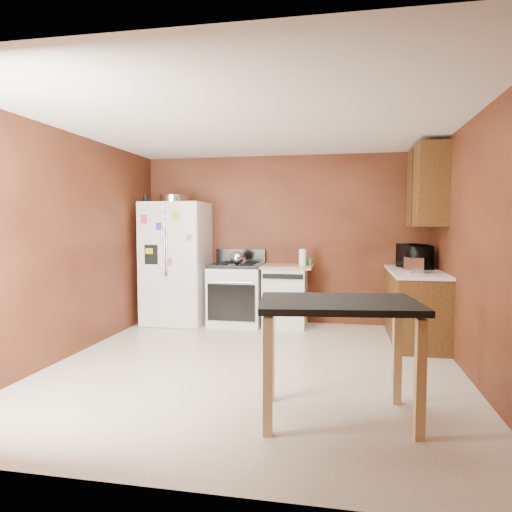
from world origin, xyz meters
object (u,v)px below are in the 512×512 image
(refrigerator, at_px, (176,263))
(pen_cup, at_px, (146,199))
(dishwasher, at_px, (285,295))
(paper_towel, at_px, (303,258))
(toaster, at_px, (414,265))
(kettle, at_px, (237,258))
(roasting_pan, at_px, (175,199))
(green_canister, at_px, (309,262))
(microwave, at_px, (414,257))
(island, at_px, (338,319))
(gas_range, at_px, (237,293))

(refrigerator, bearing_deg, pen_cup, -167.69)
(pen_cup, height_order, dishwasher, pen_cup)
(paper_towel, xyz_separation_m, toaster, (1.39, -0.73, -0.02))
(kettle, relative_size, dishwasher, 0.22)
(roasting_pan, relative_size, paper_towel, 1.77)
(kettle, height_order, green_canister, kettle)
(pen_cup, bearing_deg, roasting_pan, 9.41)
(paper_towel, distance_m, microwave, 1.49)
(toaster, distance_m, microwave, 0.59)
(pen_cup, distance_m, green_canister, 2.57)
(roasting_pan, distance_m, green_canister, 2.18)
(roasting_pan, xyz_separation_m, paper_towel, (1.89, 0.02, -0.84))
(roasting_pan, height_order, refrigerator, roasting_pan)
(dishwasher, bearing_deg, refrigerator, -177.01)
(microwave, bearing_deg, toaster, 152.56)
(roasting_pan, bearing_deg, toaster, -12.28)
(green_canister, xyz_separation_m, toaster, (1.31, -0.86, 0.05))
(pen_cup, bearing_deg, green_canister, 5.22)
(kettle, distance_m, toaster, 2.42)
(dishwasher, relative_size, island, 0.71)
(toaster, xyz_separation_m, island, (-0.86, -2.24, -0.23))
(paper_towel, xyz_separation_m, dishwasher, (-0.25, 0.09, -0.56))
(microwave, bearing_deg, pen_cup, 70.48)
(toaster, relative_size, island, 0.20)
(paper_towel, distance_m, island, 3.03)
(roasting_pan, xyz_separation_m, gas_range, (0.91, 0.08, -1.39))
(microwave, bearing_deg, green_canister, 60.03)
(microwave, distance_m, refrigerator, 3.37)
(kettle, relative_size, island, 0.15)
(paper_towel, height_order, refrigerator, refrigerator)
(roasting_pan, bearing_deg, gas_range, 5.24)
(kettle, bearing_deg, green_canister, 11.32)
(gas_range, xyz_separation_m, island, (1.51, -3.04, 0.30))
(pen_cup, relative_size, refrigerator, 0.06)
(roasting_pan, xyz_separation_m, microwave, (3.37, -0.13, -0.81))
(refrigerator, bearing_deg, island, -50.96)
(dishwasher, bearing_deg, island, -75.60)
(toaster, height_order, island, toaster)
(green_canister, distance_m, dishwasher, 0.59)
(pen_cup, bearing_deg, island, -45.42)
(green_canister, relative_size, island, 0.08)
(roasting_pan, height_order, dishwasher, roasting_pan)
(green_canister, bearing_deg, refrigerator, -176.35)
(green_canister, height_order, dishwasher, green_canister)
(roasting_pan, distance_m, dishwasher, 2.16)
(paper_towel, bearing_deg, island, -79.86)
(roasting_pan, relative_size, kettle, 2.21)
(paper_towel, distance_m, green_canister, 0.17)
(toaster, bearing_deg, gas_range, 150.23)
(dishwasher, height_order, island, island)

